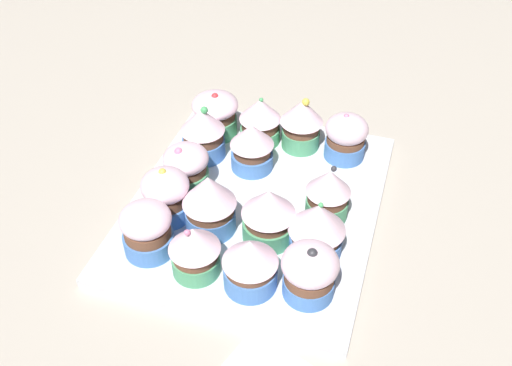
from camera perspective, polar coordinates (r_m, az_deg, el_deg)
The scene contains 18 objects.
ground_plane at distance 76.20cm, azimuth 0.00°, elevation -3.22°, with size 180.00×180.00×3.00cm, color #B2A899.
baking_tray at distance 74.74cm, azimuth 0.00°, elevation -2.07°, with size 36.86×30.64×1.20cm.
cupcake_0 at distance 62.00cm, azimuth 5.30°, elevation -8.66°, with size 6.17×6.17×7.08cm.
cupcake_1 at distance 65.80cm, azimuth 6.01°, elevation -4.44°, with size 6.60×6.60×7.62cm.
cupcake_2 at distance 70.62cm, azimuth 7.16°, elevation -0.84°, with size 5.51×5.51×7.47cm.
cupcake_3 at distance 80.14cm, azimuth 8.85°, elevation 4.52°, with size 5.85×5.85×6.84cm.
cupcake_4 at distance 62.36cm, azimuth -0.57°, elevation -7.91°, with size 6.11×6.11×6.96cm.
cupcake_5 at distance 67.10cm, azimuth 1.24°, elevation -3.10°, with size 6.37×6.37×7.45cm.
cupcake_6 at distance 80.92cm, azimuth 4.51°, elevation 5.97°, with size 5.98×5.98×8.03cm.
cupcake_7 at distance 64.13cm, azimuth -6.06°, elevation -6.51°, with size 5.81×5.81×6.93cm.
cupcake_8 at distance 68.12cm, azimuth -4.61°, elevation -1.94°, with size 6.45×6.45×8.16cm.
cupcake_9 at distance 77.19cm, azimuth -0.40°, elevation 3.65°, with size 5.89×5.89×6.97cm.
cupcake_10 at distance 81.91cm, azimuth 0.41°, elevation 6.21°, with size 5.89×5.89×7.27cm.
cupcake_11 at distance 67.14cm, azimuth -10.69°, elevation -4.48°, with size 5.95×5.95×6.74cm.
cupcake_12 at distance 70.74cm, azimuth -8.85°, elevation -1.11°, with size 5.87×5.87×7.27cm.
cupcake_13 at distance 74.48cm, azimuth -6.98°, elevation 1.37°, with size 5.88×5.88×6.72cm.
cupcake_14 at distance 79.43cm, azimuth -5.25°, elevation 5.00°, with size 6.08×6.08×8.01cm.
cupcake_15 at distance 83.81cm, azimuth -4.02°, elevation 6.83°, with size 6.64×6.64×6.82cm.
Camera 1 is at (-51.75, -16.18, 52.05)cm, focal length 40.64 mm.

